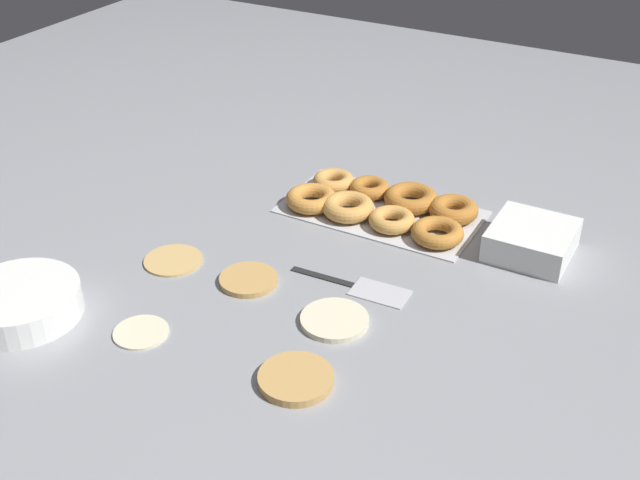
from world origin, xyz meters
name	(u,v)px	position (x,y,z in m)	size (l,w,h in m)	color
ground_plane	(284,278)	(0.00, 0.00, 0.00)	(3.00, 3.00, 0.00)	gray
pancake_0	(335,320)	(-0.14, 0.07, 0.01)	(0.11, 0.11, 0.01)	beige
pancake_1	(141,331)	(0.12, 0.25, 0.00)	(0.09, 0.09, 0.01)	beige
pancake_2	(173,259)	(0.21, 0.05, 0.00)	(0.11, 0.11, 0.01)	tan
pancake_3	(296,379)	(-0.16, 0.23, 0.01)	(0.12, 0.12, 0.01)	tan
pancake_4	(248,280)	(0.05, 0.04, 0.01)	(0.10, 0.10, 0.01)	tan
donut_tray	(383,206)	(-0.06, -0.30, 0.02)	(0.40, 0.22, 0.04)	silver
batter_bowl	(21,302)	(0.33, 0.31, 0.02)	(0.20, 0.20, 0.05)	white
container_stack	(532,240)	(-0.36, -0.30, 0.03)	(0.15, 0.15, 0.06)	white
spatula	(367,289)	(-0.15, -0.04, 0.00)	(0.22, 0.06, 0.01)	black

